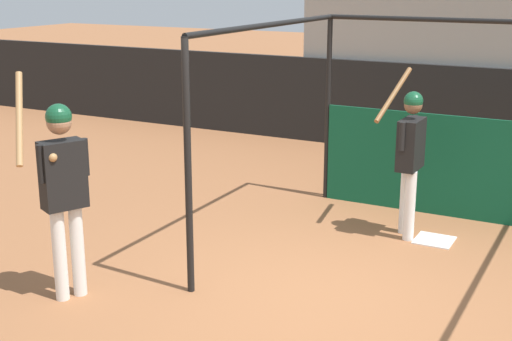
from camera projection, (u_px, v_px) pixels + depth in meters
The scene contains 7 objects.
ground_plane at pixel (313, 298), 6.97m from camera, with size 60.00×60.00×0.00m, color #935B38.
outfield_wall at pixel (461, 113), 12.12m from camera, with size 24.00×0.12×1.57m.
bleacher_section at pixel (479, 67), 13.02m from camera, with size 5.95×2.40×2.85m.
batting_cage at pixel (457, 143), 8.49m from camera, with size 3.86×3.59×2.55m.
home_plate at pixel (434, 240), 8.47m from camera, with size 0.44×0.44×0.02m.
player_batter at pixel (410, 150), 8.35m from camera, with size 0.56×0.96×1.96m.
player_waiting at pixel (62, 182), 6.68m from camera, with size 0.55×0.79×2.21m.
Camera 1 is at (2.48, -5.91, 3.06)m, focal length 50.00 mm.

